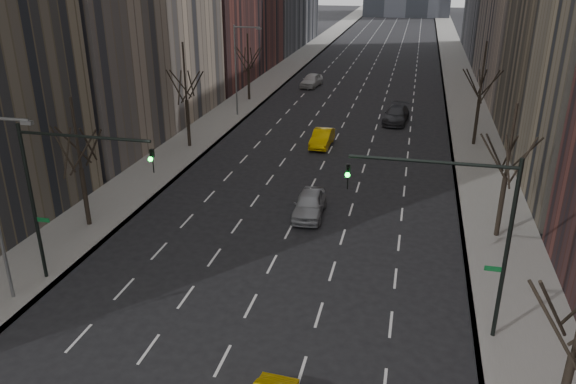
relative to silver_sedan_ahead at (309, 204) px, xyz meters
The scene contains 15 objects.
sidewalk_left 49.20m from the silver_sedan_ahead, 105.34° to the left, with size 4.50×320.00×0.15m, color slate.
sidewalk_right 48.82m from the silver_sedan_ahead, 76.39° to the left, with size 4.50×320.00×0.15m, color slate.
tree_lw_b 13.87m from the silver_sedan_ahead, 160.37° to the right, with size 3.36×3.50×7.82m.
tree_lw_c 17.45m from the silver_sedan_ahead, 138.11° to the left, with size 3.36×3.50×8.74m.
tree_lw_d 32.22m from the silver_sedan_ahead, 113.43° to the left, with size 3.36×3.50×7.36m.
tree_rw_a 20.25m from the silver_sedan_ahead, 55.83° to the right, with size 3.36×3.50×8.28m.
tree_rw_b 11.63m from the silver_sedan_ahead, ahead, with size 3.36×3.50×7.82m.
tree_rw_c 21.01m from the silver_sedan_ahead, 57.22° to the left, with size 3.36×3.50×8.74m.
traffic_mast_left 15.20m from the silver_sedan_ahead, 133.08° to the right, with size 6.69×0.39×8.00m.
traffic_mast_right 14.26m from the silver_sedan_ahead, 51.67° to the right, with size 6.69×0.39×8.00m.
streetlight_far 25.73m from the silver_sedan_ahead, 117.33° to the left, with size 2.83×0.22×9.00m.
silver_sedan_ahead is the anchor object (origin of this frame).
far_taxi 14.44m from the silver_sedan_ahead, 96.55° to the left, with size 1.53×4.40×1.45m, color #DEAC04.
far_suv_grey 24.01m from the silver_sedan_ahead, 79.85° to the left, with size 2.20×5.42×1.57m, color #2B2C30.
far_car_white 39.19m from the silver_sedan_ahead, 100.54° to the left, with size 1.95×4.84×1.65m, color silver.
Camera 1 is at (6.69, -9.30, 15.00)m, focal length 35.00 mm.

